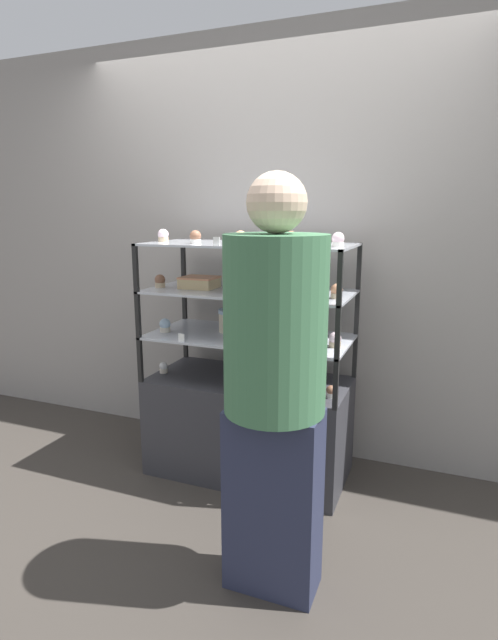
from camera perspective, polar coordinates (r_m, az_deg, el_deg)
ground_plane at (r=3.16m, az=0.00°, el=-16.76°), size 20.00×20.00×0.00m
back_wall at (r=3.17m, az=2.86°, el=8.04°), size 8.00×0.05×2.60m
display_base at (r=3.03m, az=0.00°, el=-11.97°), size 1.15×0.56×0.58m
display_riser_lower at (r=2.85m, az=0.00°, el=-2.09°), size 1.15×0.56×0.26m
display_riser_middle at (r=2.80m, az=0.00°, el=3.10°), size 1.15×0.56×0.26m
display_riser_upper at (r=2.77m, az=0.00°, el=8.46°), size 1.15×0.56×0.26m
layer_cake_centerpiece at (r=2.93m, az=-1.97°, el=-0.05°), size 0.16×0.16×0.13m
sheet_cake_frosted at (r=2.89m, az=-5.68°, el=4.32°), size 0.20×0.17×0.07m
cupcake_0 at (r=3.07m, az=-9.74°, el=-5.38°), size 0.05×0.05×0.07m
cupcake_1 at (r=2.87m, az=-0.31°, el=-6.45°), size 0.05×0.05×0.07m
cupcake_2 at (r=2.67m, az=9.34°, el=-8.09°), size 0.05×0.05×0.07m
price_tag_0 at (r=2.66m, az=-0.55°, el=-8.23°), size 0.04×0.00×0.04m
cupcake_3 at (r=2.97m, az=-9.58°, el=-0.62°), size 0.07×0.07×0.08m
cupcake_4 at (r=2.64m, az=9.80°, el=-2.26°), size 0.07×0.07×0.08m
price_tag_1 at (r=2.74m, az=-7.73°, el=-2.02°), size 0.04×0.00×0.04m
cupcake_5 at (r=2.95m, az=-10.14°, el=4.39°), size 0.06×0.06×0.08m
cupcake_6 at (r=2.63m, az=2.35°, el=3.64°), size 0.06×0.06×0.08m
cupcake_7 at (r=2.57m, az=9.98°, el=3.23°), size 0.06×0.06×0.08m
price_tag_2 at (r=2.53m, az=-0.61°, el=2.95°), size 0.04×0.00×0.04m
cupcake_8 at (r=2.95m, az=-9.78°, el=9.48°), size 0.06×0.06×0.07m
cupcake_9 at (r=2.73m, az=-6.14°, el=9.36°), size 0.06×0.06×0.07m
cupcake_10 at (r=2.69m, az=-0.97°, el=9.38°), size 0.06×0.06×0.07m
cupcake_11 at (r=2.64m, az=4.82°, el=9.29°), size 0.06×0.06×0.07m
cupcake_12 at (r=2.51m, az=10.14°, el=8.99°), size 0.06×0.06×0.07m
price_tag_3 at (r=2.56m, az=-3.74°, el=8.94°), size 0.04×0.00×0.04m
donut_glazed at (r=2.70m, az=5.19°, el=9.08°), size 0.12×0.12×0.04m
customer_figure at (r=1.93m, az=2.95°, el=-7.05°), size 0.39×0.39×1.68m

